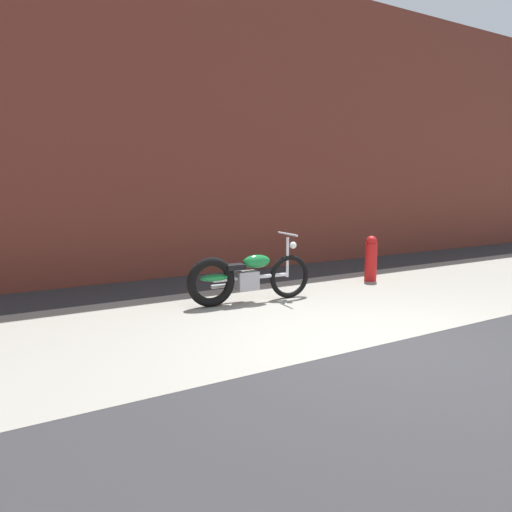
% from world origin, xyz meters
% --- Properties ---
extents(ground_plane, '(80.00, 80.00, 0.00)m').
position_xyz_m(ground_plane, '(0.00, 0.00, 0.00)').
color(ground_plane, '#2D2D30').
extents(sidewalk_slab, '(36.00, 3.50, 0.01)m').
position_xyz_m(sidewalk_slab, '(0.00, 1.75, 0.00)').
color(sidewalk_slab, gray).
rests_on(sidewalk_slab, ground).
extents(brick_building_wall, '(36.00, 0.50, 5.92)m').
position_xyz_m(brick_building_wall, '(0.00, 5.20, 2.96)').
color(brick_building_wall, brown).
rests_on(brick_building_wall, ground).
extents(motorcycle_green, '(2.01, 0.58, 1.03)m').
position_xyz_m(motorcycle_green, '(-0.36, 2.45, 0.40)').
color(motorcycle_green, black).
rests_on(motorcycle_green, ground).
extents(fire_hydrant, '(0.22, 0.22, 0.84)m').
position_xyz_m(fire_hydrant, '(2.50, 2.72, 0.42)').
color(fire_hydrant, red).
rests_on(fire_hydrant, ground).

